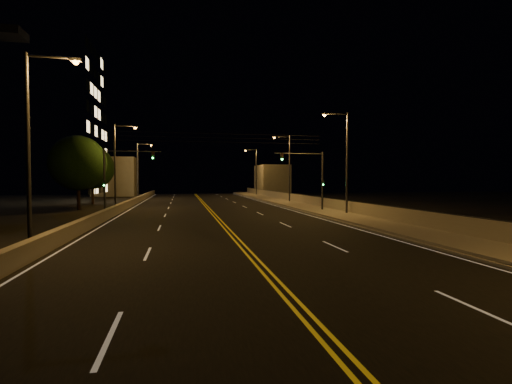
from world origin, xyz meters
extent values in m
plane|color=black|center=(0.00, 0.00, 0.00)|extent=(160.00, 160.00, 0.00)
cube|color=black|center=(0.00, 20.00, 0.01)|extent=(18.00, 120.00, 0.02)
cube|color=gray|center=(10.80, 20.00, 0.15)|extent=(3.60, 120.00, 0.30)
cube|color=gray|center=(8.93, 20.00, 0.07)|extent=(0.14, 120.00, 0.15)
cube|color=gray|center=(12.45, 20.00, 0.80)|extent=(0.30, 120.00, 1.00)
cube|color=gray|center=(-9.17, 20.00, 0.43)|extent=(0.45, 120.00, 0.86)
cube|color=gray|center=(16.50, 72.56, 3.20)|extent=(6.00, 10.00, 6.41)
cube|color=gray|center=(-16.00, 71.99, 3.85)|extent=(8.00, 8.00, 7.71)
cylinder|color=black|center=(12.45, 20.00, 1.33)|extent=(0.06, 120.00, 0.06)
cube|color=silver|center=(-8.60, 20.00, 0.02)|extent=(0.12, 116.00, 0.00)
cube|color=silver|center=(8.60, 20.00, 0.02)|extent=(0.12, 116.00, 0.00)
cube|color=gold|center=(-0.15, 20.00, 0.02)|extent=(0.12, 116.00, 0.00)
cube|color=gold|center=(0.15, 20.00, 0.02)|extent=(0.12, 116.00, 0.00)
cube|color=silver|center=(-4.50, 1.50, 0.02)|extent=(0.12, 3.00, 0.00)
cube|color=silver|center=(-4.50, 10.50, 0.02)|extent=(0.12, 3.00, 0.00)
cube|color=silver|center=(-4.50, 19.50, 0.02)|extent=(0.12, 3.00, 0.00)
cube|color=silver|center=(-4.50, 28.50, 0.02)|extent=(0.12, 3.00, 0.00)
cube|color=silver|center=(-4.50, 37.50, 0.02)|extent=(0.12, 3.00, 0.00)
cube|color=silver|center=(-4.50, 46.50, 0.02)|extent=(0.12, 3.00, 0.00)
cube|color=silver|center=(-4.50, 55.50, 0.02)|extent=(0.12, 3.00, 0.00)
cube|color=silver|center=(-4.50, 64.50, 0.02)|extent=(0.12, 3.00, 0.00)
cube|color=silver|center=(-4.50, 73.50, 0.02)|extent=(0.12, 3.00, 0.00)
cube|color=silver|center=(4.50, 1.50, 0.02)|extent=(0.12, 3.00, 0.00)
cube|color=silver|center=(4.50, 10.50, 0.02)|extent=(0.12, 3.00, 0.00)
cube|color=silver|center=(4.50, 19.50, 0.02)|extent=(0.12, 3.00, 0.00)
cube|color=silver|center=(4.50, 28.50, 0.02)|extent=(0.12, 3.00, 0.00)
cube|color=silver|center=(4.50, 37.50, 0.02)|extent=(0.12, 3.00, 0.00)
cube|color=silver|center=(4.50, 46.50, 0.02)|extent=(0.12, 3.00, 0.00)
cube|color=silver|center=(4.50, 55.50, 0.02)|extent=(0.12, 3.00, 0.00)
cube|color=silver|center=(4.50, 64.50, 0.02)|extent=(0.12, 3.00, 0.00)
cube|color=silver|center=(4.50, 73.50, 0.02)|extent=(0.12, 3.00, 0.00)
cylinder|color=#2D2D33|center=(11.80, 24.71, 4.71)|extent=(0.20, 0.20, 9.42)
cylinder|color=#2D2D33|center=(10.70, 24.71, 9.27)|extent=(2.20, 0.12, 0.12)
cube|color=#2D2D33|center=(9.60, 24.71, 9.20)|extent=(0.50, 0.25, 0.14)
sphere|color=#FF9E2D|center=(9.60, 24.71, 9.10)|extent=(0.28, 0.28, 0.28)
cylinder|color=#2D2D33|center=(11.80, 43.03, 4.71)|extent=(0.20, 0.20, 9.42)
cylinder|color=#2D2D33|center=(10.70, 43.03, 9.27)|extent=(2.20, 0.12, 0.12)
cube|color=#2D2D33|center=(9.60, 43.03, 9.20)|extent=(0.50, 0.25, 0.14)
sphere|color=#FF9E2D|center=(9.60, 43.03, 9.10)|extent=(0.28, 0.28, 0.28)
cylinder|color=#2D2D33|center=(11.80, 66.49, 4.71)|extent=(0.20, 0.20, 9.42)
cylinder|color=#2D2D33|center=(10.70, 66.49, 9.27)|extent=(2.20, 0.12, 0.12)
cube|color=#2D2D33|center=(9.60, 66.49, 9.20)|extent=(0.50, 0.25, 0.14)
sphere|color=#FF9E2D|center=(9.60, 66.49, 9.10)|extent=(0.28, 0.28, 0.28)
cylinder|color=#2D2D33|center=(-10.20, 12.90, 4.71)|extent=(0.20, 0.20, 9.42)
cylinder|color=#2D2D33|center=(-9.10, 12.90, 9.27)|extent=(2.20, 0.12, 0.12)
cube|color=#2D2D33|center=(-8.00, 12.90, 9.20)|extent=(0.50, 0.25, 0.14)
sphere|color=#FF9E2D|center=(-8.00, 12.90, 9.10)|extent=(0.28, 0.28, 0.28)
cylinder|color=#2D2D33|center=(-10.20, 36.50, 4.71)|extent=(0.20, 0.20, 9.42)
cylinder|color=#2D2D33|center=(-9.10, 36.50, 9.27)|extent=(2.20, 0.12, 0.12)
cube|color=#2D2D33|center=(-8.00, 36.50, 9.20)|extent=(0.50, 0.25, 0.14)
sphere|color=#FF9E2D|center=(-8.00, 36.50, 9.10)|extent=(0.28, 0.28, 0.28)
cylinder|color=#2D2D33|center=(-10.20, 58.13, 4.71)|extent=(0.20, 0.20, 9.42)
cylinder|color=#2D2D33|center=(-9.10, 58.13, 9.27)|extent=(2.20, 0.12, 0.12)
cube|color=#2D2D33|center=(-8.00, 58.13, 9.20)|extent=(0.50, 0.25, 0.14)
sphere|color=#FF9E2D|center=(-8.00, 58.13, 9.10)|extent=(0.28, 0.28, 0.28)
cylinder|color=#2D2D33|center=(11.00, 28.67, 3.06)|extent=(0.18, 0.18, 6.12)
cylinder|color=#2D2D33|center=(8.50, 28.67, 5.92)|extent=(5.00, 0.10, 0.10)
cube|color=black|center=(6.75, 28.67, 5.57)|extent=(0.28, 0.18, 0.80)
sphere|color=#19FF4C|center=(6.75, 28.56, 5.32)|extent=(0.14, 0.14, 0.14)
cube|color=black|center=(11.00, 28.52, 3.00)|extent=(0.22, 0.14, 0.55)
cylinder|color=#2D2D33|center=(-9.80, 28.67, 3.06)|extent=(0.18, 0.18, 6.12)
cylinder|color=#2D2D33|center=(-7.30, 28.67, 5.92)|extent=(5.00, 0.10, 0.10)
cube|color=black|center=(-5.55, 28.67, 5.57)|extent=(0.28, 0.18, 0.80)
sphere|color=#19FF4C|center=(-5.55, 28.56, 5.32)|extent=(0.14, 0.14, 0.14)
cube|color=black|center=(-9.80, 28.52, 3.00)|extent=(0.22, 0.14, 0.55)
cylinder|color=black|center=(0.00, 29.50, 7.00)|extent=(22.00, 0.03, 0.03)
cylinder|color=black|center=(0.00, 29.50, 7.40)|extent=(22.00, 0.03, 0.03)
cylinder|color=black|center=(0.00, 29.50, 7.80)|extent=(22.00, 0.03, 0.03)
cube|color=gray|center=(-27.60, 54.24, 12.06)|extent=(24.00, 15.00, 24.12)
cube|color=#2D2D33|center=(-27.60, 54.24, 24.72)|extent=(4.00, 4.00, 1.20)
cylinder|color=black|center=(-14.12, 36.99, 1.43)|extent=(0.36, 0.36, 2.85)
sphere|color=black|center=(-14.12, 36.99, 5.15)|extent=(6.02, 6.02, 6.02)
cylinder|color=black|center=(-14.81, 46.74, 1.36)|extent=(0.36, 0.36, 2.71)
sphere|color=black|center=(-14.81, 46.74, 4.90)|extent=(5.73, 5.73, 5.73)
camera|label=1|loc=(-2.97, -6.74, 3.38)|focal=26.00mm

